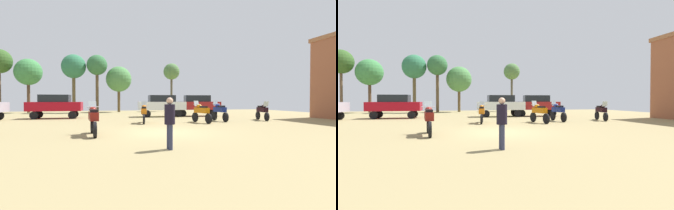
% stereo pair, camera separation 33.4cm
% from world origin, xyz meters
% --- Properties ---
extents(ground_plane, '(44.00, 52.00, 0.02)m').
position_xyz_m(ground_plane, '(0.00, 0.00, 0.01)').
color(ground_plane, '#938255').
extents(motorcycle_1, '(0.77, 2.29, 1.51)m').
position_xyz_m(motorcycle_1, '(3.70, 4.54, 0.76)').
color(motorcycle_1, black).
rests_on(motorcycle_1, ground).
extents(motorcycle_2, '(0.62, 2.30, 1.51)m').
position_xyz_m(motorcycle_2, '(5.51, 5.56, 0.76)').
color(motorcycle_2, black).
rests_on(motorcycle_2, ground).
extents(motorcycle_3, '(0.66, 2.08, 1.47)m').
position_xyz_m(motorcycle_3, '(-0.19, 5.09, 0.74)').
color(motorcycle_3, black).
rests_on(motorcycle_3, ground).
extents(motorcycle_5, '(0.66, 2.15, 1.47)m').
position_xyz_m(motorcycle_5, '(9.04, 5.50, 0.74)').
color(motorcycle_5, black).
rests_on(motorcycle_5, ground).
extents(motorcycle_6, '(0.64, 2.31, 1.51)m').
position_xyz_m(motorcycle_6, '(-3.21, -0.30, 0.76)').
color(motorcycle_6, black).
rests_on(motorcycle_6, ground).
extents(car_2, '(4.52, 2.41, 2.00)m').
position_xyz_m(car_2, '(5.87, 11.52, 1.19)').
color(car_2, black).
rests_on(car_2, ground).
extents(car_3, '(4.34, 1.90, 2.00)m').
position_xyz_m(car_3, '(-6.86, 11.20, 1.19)').
color(car_3, black).
rests_on(car_3, ground).
extents(car_4, '(4.33, 1.87, 2.00)m').
position_xyz_m(car_4, '(2.37, 11.45, 1.19)').
color(car_4, black).
rests_on(car_4, ground).
extents(person_1, '(0.36, 0.36, 1.65)m').
position_xyz_m(person_1, '(-0.68, -4.27, 0.98)').
color(person_1, '#2C314D').
rests_on(person_1, ground).
extents(tree_1, '(2.49, 2.49, 7.11)m').
position_xyz_m(tree_1, '(-3.78, 20.99, 5.74)').
color(tree_1, brown).
rests_on(tree_1, ground).
extents(tree_2, '(2.92, 2.92, 7.11)m').
position_xyz_m(tree_2, '(-6.54, 21.32, 5.58)').
color(tree_2, brown).
rests_on(tree_2, ground).
extents(tree_3, '(2.84, 2.84, 7.52)m').
position_xyz_m(tree_3, '(-14.88, 21.95, 6.05)').
color(tree_3, brown).
rests_on(tree_3, ground).
extents(tree_4, '(3.26, 3.26, 5.86)m').
position_xyz_m(tree_4, '(-1.10, 21.77, 4.22)').
color(tree_4, brown).
rests_on(tree_4, ground).
extents(tree_6, '(3.17, 3.17, 6.51)m').
position_xyz_m(tree_6, '(-11.82, 22.12, 4.90)').
color(tree_6, '#503926').
rests_on(tree_6, ground).
extents(tree_7, '(2.23, 2.23, 6.59)m').
position_xyz_m(tree_7, '(6.10, 22.56, 5.38)').
color(tree_7, '#4D4836').
rests_on(tree_7, ground).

